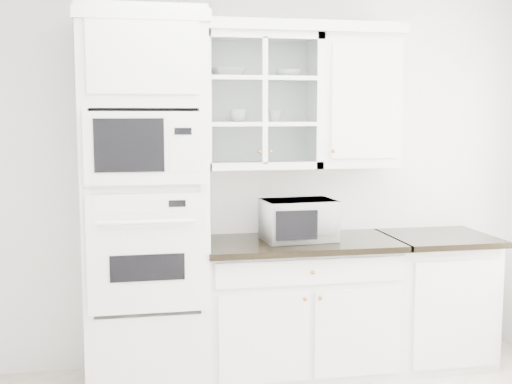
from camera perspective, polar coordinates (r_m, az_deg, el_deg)
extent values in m
cube|color=white|center=(4.53, -0.40, 1.67)|extent=(4.00, 0.02, 2.70)
cube|color=white|center=(4.16, -9.82, -0.97)|extent=(0.76, 0.65, 2.40)
cube|color=white|center=(3.87, -9.65, -5.44)|extent=(0.70, 0.03, 0.72)
cube|color=black|center=(3.87, -9.62, -6.66)|extent=(0.44, 0.01, 0.16)
cube|color=white|center=(3.79, -9.83, 3.83)|extent=(0.70, 0.03, 0.43)
cube|color=black|center=(3.77, -11.21, 4.09)|extent=(0.40, 0.01, 0.31)
cube|color=white|center=(4.48, 3.87, -10.26)|extent=(1.30, 0.60, 0.88)
cube|color=black|center=(4.34, 4.04, -4.58)|extent=(1.32, 0.67, 0.04)
cube|color=white|center=(4.83, 15.59, -9.26)|extent=(0.70, 0.60, 0.88)
cube|color=black|center=(4.69, 15.96, -3.96)|extent=(0.72, 0.67, 0.04)
cube|color=white|center=(4.36, 0.36, 8.05)|extent=(0.80, 0.33, 0.90)
cube|color=white|center=(4.36, 0.36, 6.08)|extent=(0.74, 0.29, 0.02)
cube|color=white|center=(4.37, 0.36, 10.02)|extent=(0.74, 0.29, 0.02)
cube|color=white|center=(4.54, 8.82, 7.93)|extent=(0.55, 0.33, 0.90)
cube|color=white|center=(4.36, -0.97, 14.45)|extent=(2.14, 0.38, 0.07)
imported|color=white|center=(4.33, 3.76, -2.48)|extent=(0.50, 0.43, 0.28)
imported|color=white|center=(4.35, -2.54, 10.56)|extent=(0.27, 0.27, 0.06)
imported|color=white|center=(4.43, 2.90, 10.46)|extent=(0.19, 0.19, 0.06)
imported|color=white|center=(4.34, -1.60, 6.78)|extent=(0.12, 0.12, 0.09)
imported|color=white|center=(4.39, 1.66, 6.76)|extent=(0.10, 0.10, 0.08)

